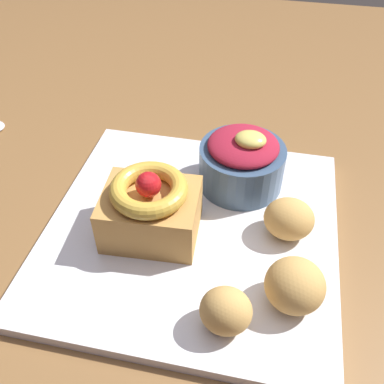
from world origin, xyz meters
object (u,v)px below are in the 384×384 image
(berry_ramekin, at_px, (238,161))
(fritter_front, at_px, (290,285))
(cake_slice, at_px, (146,208))
(fritter_back, at_px, (221,310))
(front_plate, at_px, (188,229))
(fritter_middle, at_px, (285,218))

(berry_ramekin, relative_size, fritter_front, 1.81)
(cake_slice, xyz_separation_m, fritter_back, (0.09, -0.09, -0.01))
(front_plate, bearing_deg, cake_slice, -157.69)
(fritter_front, distance_m, fritter_middle, 0.08)
(berry_ramekin, bearing_deg, cake_slice, -129.92)
(cake_slice, xyz_separation_m, fritter_front, (0.14, -0.05, -0.01))
(fritter_middle, relative_size, fritter_back, 1.14)
(berry_ramekin, xyz_separation_m, fritter_middle, (0.05, -0.07, -0.01))
(front_plate, bearing_deg, berry_ramekin, 62.65)
(front_plate, height_order, fritter_back, fritter_back)
(cake_slice, height_order, fritter_back, cake_slice)
(cake_slice, distance_m, fritter_middle, 0.13)
(berry_ramekin, relative_size, fritter_middle, 1.88)
(berry_ramekin, bearing_deg, fritter_middle, -49.94)
(front_plate, height_order, cake_slice, cake_slice)
(fritter_front, relative_size, fritter_middle, 1.04)
(fritter_middle, bearing_deg, front_plate, -173.49)
(fritter_middle, bearing_deg, cake_slice, -168.82)
(cake_slice, xyz_separation_m, fritter_middle, (0.13, 0.03, -0.01))
(cake_slice, relative_size, fritter_front, 1.86)
(cake_slice, height_order, fritter_middle, cake_slice)
(berry_ramekin, distance_m, fritter_back, 0.18)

